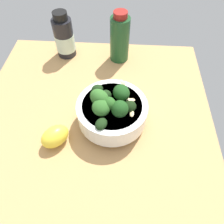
{
  "coord_description": "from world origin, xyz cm",
  "views": [
    {
      "loc": [
        7.13,
        -33.95,
        45.74
      ],
      "look_at": [
        5.04,
        -2.23,
        4.0
      ],
      "focal_mm": 34.4,
      "sensor_mm": 36.0,
      "label": 1
    }
  ],
  "objects_px": {
    "bowl_of_broccoli": "(112,110)",
    "lemon_wedge": "(55,136)",
    "bottle_tall": "(64,38)",
    "bottle_short": "(120,38)"
  },
  "relations": [
    {
      "from": "bowl_of_broccoli",
      "to": "bottle_tall",
      "type": "bearing_deg",
      "value": 122.02
    },
    {
      "from": "bowl_of_broccoli",
      "to": "bottle_short",
      "type": "height_order",
      "value": "bottle_short"
    },
    {
      "from": "bowl_of_broccoli",
      "to": "lemon_wedge",
      "type": "height_order",
      "value": "bowl_of_broccoli"
    },
    {
      "from": "lemon_wedge",
      "to": "bottle_short",
      "type": "bearing_deg",
      "value": 67.45
    },
    {
      "from": "bowl_of_broccoli",
      "to": "lemon_wedge",
      "type": "distance_m",
      "value": 0.15
    },
    {
      "from": "lemon_wedge",
      "to": "bottle_short",
      "type": "distance_m",
      "value": 0.36
    },
    {
      "from": "bottle_tall",
      "to": "bottle_short",
      "type": "relative_size",
      "value": 0.92
    },
    {
      "from": "bottle_tall",
      "to": "bottle_short",
      "type": "bearing_deg",
      "value": -3.34
    },
    {
      "from": "bowl_of_broccoli",
      "to": "bottle_tall",
      "type": "xyz_separation_m",
      "value": [
        -0.17,
        0.27,
        0.01
      ]
    },
    {
      "from": "lemon_wedge",
      "to": "bottle_short",
      "type": "xyz_separation_m",
      "value": [
        0.14,
        0.33,
        0.05
      ]
    }
  ]
}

